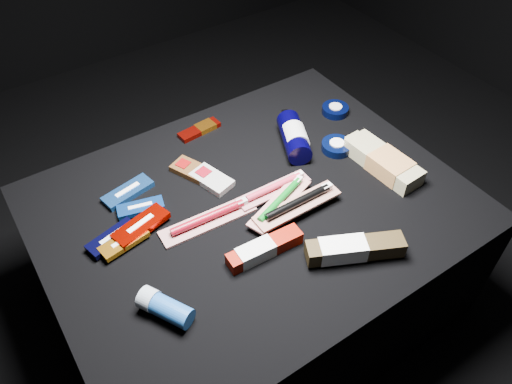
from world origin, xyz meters
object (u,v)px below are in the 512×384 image
deodorant_stick (165,307)px  bodywash_bottle (384,162)px  lotion_bottle (294,137)px  toothpaste_carton_red (262,250)px

deodorant_stick → bodywash_bottle: bearing=-22.1°
bodywash_bottle → deodorant_stick: 0.65m
lotion_bottle → toothpaste_carton_red: lotion_bottle is taller
toothpaste_carton_red → deodorant_stick: bearing=-173.2°
lotion_bottle → bodywash_bottle: 0.24m
lotion_bottle → toothpaste_carton_red: 0.37m
lotion_bottle → toothpaste_carton_red: (-0.28, -0.25, -0.02)m
bodywash_bottle → toothpaste_carton_red: 0.42m
bodywash_bottle → toothpaste_carton_red: size_ratio=1.27×
bodywash_bottle → deodorant_stick: size_ratio=1.88×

